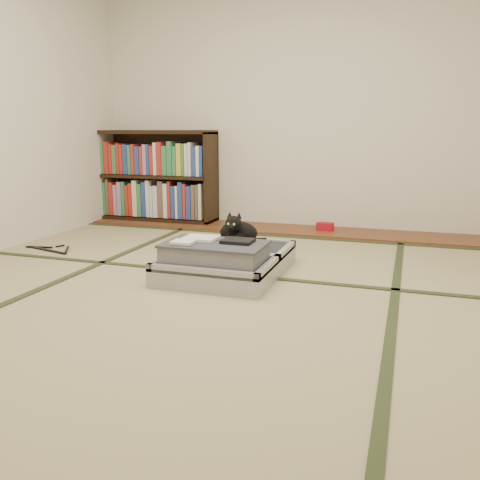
% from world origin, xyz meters
% --- Properties ---
extents(floor, '(4.50, 4.50, 0.00)m').
position_xyz_m(floor, '(0.00, 0.00, 0.00)').
color(floor, tan).
rests_on(floor, ground).
extents(wood_strip, '(4.00, 0.50, 0.02)m').
position_xyz_m(wood_strip, '(0.00, 2.00, 0.01)').
color(wood_strip, brown).
rests_on(wood_strip, ground).
extents(red_item, '(0.16, 0.10, 0.07)m').
position_xyz_m(red_item, '(0.32, 2.03, 0.06)').
color(red_item, '#AD0D1A').
rests_on(red_item, wood_strip).
extents(room_shell, '(4.50, 4.50, 4.50)m').
position_xyz_m(room_shell, '(0.00, 0.00, 1.46)').
color(room_shell, white).
rests_on(room_shell, ground).
extents(tatami_borders, '(4.00, 4.50, 0.01)m').
position_xyz_m(tatami_borders, '(0.00, 0.49, 0.00)').
color(tatami_borders, '#2D381E').
rests_on(tatami_borders, ground).
extents(bookcase, '(1.37, 0.31, 0.92)m').
position_xyz_m(bookcase, '(-1.49, 2.07, 0.45)').
color(bookcase, black).
rests_on(bookcase, wood_strip).
extents(suitcase, '(0.70, 0.93, 0.28)m').
position_xyz_m(suitcase, '(-0.06, 0.39, 0.10)').
color(suitcase, '#A09FA4').
rests_on(suitcase, floor).
extents(cat, '(0.31, 0.31, 0.25)m').
position_xyz_m(cat, '(-0.08, 0.69, 0.23)').
color(cat, black).
rests_on(cat, suitcase).
extents(cable_coil, '(0.10, 0.10, 0.02)m').
position_xyz_m(cable_coil, '(0.10, 0.73, 0.14)').
color(cable_coil, white).
rests_on(cable_coil, suitcase).
extents(hanger, '(0.46, 0.26, 0.01)m').
position_xyz_m(hanger, '(-1.62, 0.62, 0.01)').
color(hanger, black).
rests_on(hanger, floor).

